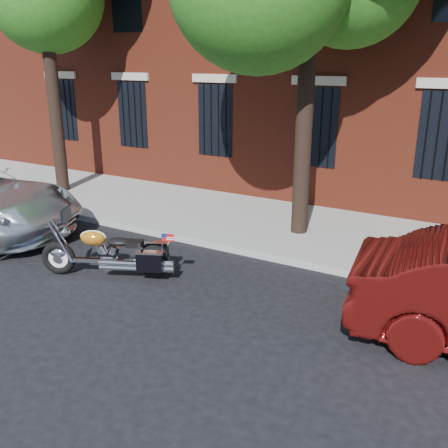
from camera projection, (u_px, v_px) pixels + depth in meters
The scene contains 4 objects.
ground at pixel (213, 279), 9.19m from camera, with size 120.00×120.00×0.00m, color black.
curb at pixel (248, 252), 10.30m from camera, with size 40.00×0.16×0.15m, color gray.
sidewalk at pixel (285, 226), 11.84m from camera, with size 40.00×3.60×0.15m, color gray.
motorcycle at pixel (113, 254), 9.17m from camera, with size 2.51×1.37×1.30m.
Camera 1 is at (4.39, -7.16, 3.87)m, focal length 40.00 mm.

